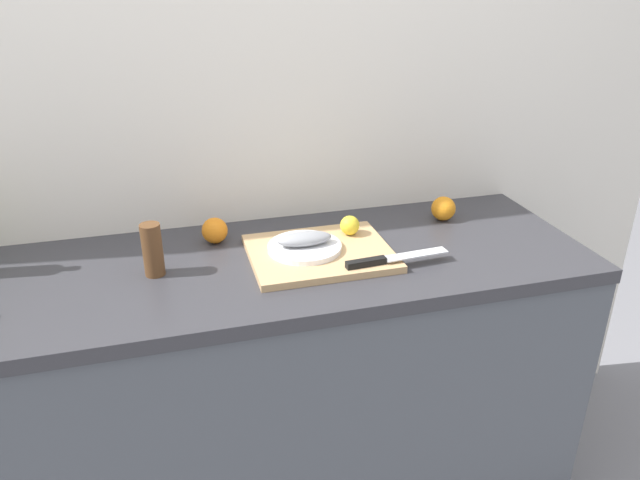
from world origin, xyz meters
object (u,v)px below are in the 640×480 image
orange_0 (215,230)px  pepper_mill (152,250)px  white_plate (305,247)px  fish_fillet (305,239)px  chef_knife (385,260)px  cutting_board (320,253)px  lemon_0 (350,225)px

orange_0 → pepper_mill: size_ratio=0.53×
white_plate → pepper_mill: 0.40m
fish_fillet → chef_knife: bearing=-35.8°
cutting_board → lemon_0: size_ratio=6.82×
white_plate → pepper_mill: pepper_mill is taller
pepper_mill → lemon_0: bearing=6.7°
cutting_board → pepper_mill: bearing=178.3°
cutting_board → chef_knife: bearing=-39.9°
fish_fillet → lemon_0: 0.17m
chef_knife → orange_0: bearing=140.7°
fish_fillet → chef_knife: size_ratio=0.52×
chef_knife → pepper_mill: (-0.59, 0.13, 0.04)m
white_plate → lemon_0: (0.15, 0.07, 0.02)m
cutting_board → lemon_0: (0.11, 0.08, 0.04)m
fish_fillet → lemon_0: size_ratio=2.70×
white_plate → pepper_mill: size_ratio=1.44×
fish_fillet → cutting_board: bearing=-17.4°
lemon_0 → pepper_mill: pepper_mill is taller
pepper_mill → chef_knife: bearing=-12.8°
white_plate → fish_fillet: size_ratio=1.33×
white_plate → chef_knife: size_ratio=0.70×
pepper_mill → white_plate: bearing=-0.1°
cutting_board → fish_fillet: fish_fillet is taller
orange_0 → pepper_mill: bearing=-137.8°
chef_knife → orange_0: 0.50m
fish_fillet → orange_0: orange_0 is taller
fish_fillet → lemon_0: bearing=23.3°
fish_fillet → pepper_mill: (-0.40, 0.00, 0.02)m
orange_0 → chef_knife: bearing=-35.2°
white_plate → cutting_board: bearing=-17.4°
cutting_board → white_plate: bearing=162.6°
chef_knife → lemon_0: size_ratio=5.14×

